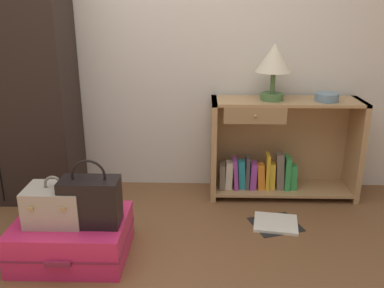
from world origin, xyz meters
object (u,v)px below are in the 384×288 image
object	(u,v)px
wardrobe	(1,77)
bookshelf	(277,151)
table_lamp	(274,62)
train_case	(55,204)
bowl	(327,97)
suitcase_large	(73,238)
open_book_on_floor	(276,223)
handbag	(91,201)

from	to	relation	value
wardrobe	bookshelf	size ratio (longest dim) A/B	1.67
table_lamp	train_case	bearing A→B (deg)	-145.97
bookshelf	bowl	xyz separation A→B (m)	(0.32, -0.05, 0.44)
bowl	train_case	size ratio (longest dim) A/B	0.53
bowl	wardrobe	bearing A→B (deg)	-179.67
bookshelf	suitcase_large	bearing A→B (deg)	-146.09
bookshelf	table_lamp	world-z (taller)	table_lamp
train_case	open_book_on_floor	xyz separation A→B (m)	(1.35, 0.43, -0.35)
bowl	handbag	world-z (taller)	bowl
table_lamp	suitcase_large	distance (m)	1.81
train_case	bowl	bearing A→B (deg)	26.84
table_lamp	bowl	distance (m)	0.47
open_book_on_floor	bowl	bearing A→B (deg)	48.89
table_lamp	bookshelf	bearing A→B (deg)	17.26
wardrobe	bowl	world-z (taller)	wardrobe
bowl	open_book_on_floor	distance (m)	0.99
table_lamp	suitcase_large	world-z (taller)	table_lamp
wardrobe	table_lamp	world-z (taller)	wardrobe
bookshelf	bowl	world-z (taller)	bowl
bookshelf	train_case	bearing A→B (deg)	-146.71
bowl	open_book_on_floor	bearing A→B (deg)	-131.11
handbag	bookshelf	bearing A→B (deg)	38.18
wardrobe	table_lamp	xyz separation A→B (m)	(1.98, 0.04, 0.11)
wardrobe	table_lamp	bearing A→B (deg)	1.23
bookshelf	train_case	xyz separation A→B (m)	(-1.42, -0.93, -0.01)
wardrobe	handbag	bearing A→B (deg)	-46.33
wardrobe	bowl	distance (m)	2.38
train_case	handbag	world-z (taller)	handbag
wardrobe	open_book_on_floor	size ratio (longest dim) A/B	4.91
bookshelf	open_book_on_floor	xyz separation A→B (m)	(-0.07, -0.50, -0.35)
suitcase_large	open_book_on_floor	world-z (taller)	suitcase_large
bookshelf	handbag	distance (m)	1.54
bowl	train_case	bearing A→B (deg)	-153.16
table_lamp	handbag	distance (m)	1.61
table_lamp	bowl	size ratio (longest dim) A/B	2.39
bowl	train_case	world-z (taller)	bowl
bookshelf	handbag	xyz separation A→B (m)	(-1.21, -0.95, 0.02)
bowl	handbag	distance (m)	1.82
suitcase_large	train_case	world-z (taller)	train_case
suitcase_large	train_case	xyz separation A→B (m)	(-0.07, -0.02, 0.23)
table_lamp	wardrobe	bearing A→B (deg)	-178.77
table_lamp	bowl	xyz separation A→B (m)	(0.39, -0.03, -0.25)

